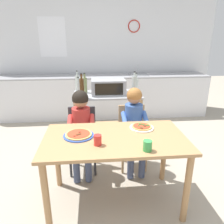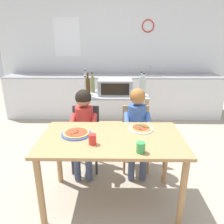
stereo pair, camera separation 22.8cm
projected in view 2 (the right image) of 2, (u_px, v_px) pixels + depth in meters
ground_plane at (113, 146)px, 3.44m from camera, size 12.06×12.06×0.00m
back_wall_tiled at (114, 51)px, 4.75m from camera, size 5.02×0.14×2.70m
kitchen_counter at (113, 96)px, 4.67m from camera, size 4.51×0.60×1.09m
kitchen_island_cart at (114, 112)px, 3.31m from camera, size 1.00×0.55×0.85m
toaster_oven at (115, 86)px, 3.19m from camera, size 0.50×0.38×0.22m
bottle_clear_vinegar at (86, 83)px, 3.38m from camera, size 0.07×0.07×0.32m
bottle_squat_spirits at (141, 86)px, 3.06m from camera, size 0.06×0.06×0.35m
bottle_brown_beer at (86, 87)px, 3.15m from camera, size 0.05×0.05×0.27m
bottle_tall_green_wine at (92, 84)px, 3.28m from camera, size 0.07×0.07×0.30m
bottle_slim_sauce at (144, 85)px, 3.26m from camera, size 0.08×0.08×0.29m
bottle_dark_olive_oil at (88, 87)px, 3.00m from camera, size 0.06×0.06×0.34m
dining_table at (112, 147)px, 2.09m from camera, size 1.37×0.76×0.75m
dining_chair_left at (86, 133)px, 2.78m from camera, size 0.36×0.36×0.81m
dining_chair_right at (136, 133)px, 2.79m from camera, size 0.36×0.36×0.81m
child_in_red_shirt at (84, 122)px, 2.60m from camera, size 0.32×0.42×1.05m
child_in_blue_striped_shirt at (137, 122)px, 2.61m from camera, size 0.32×0.42×1.07m
pizza_plate_blue_rimmed at (76, 133)px, 2.10m from camera, size 0.29×0.29×0.03m
pizza_plate_white at (141, 128)px, 2.22m from camera, size 0.25×0.25×0.03m
drinking_cup_green at (141, 147)px, 1.77m from camera, size 0.08×0.08×0.09m
drinking_cup_red at (92, 139)px, 1.90m from camera, size 0.07×0.07×0.10m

